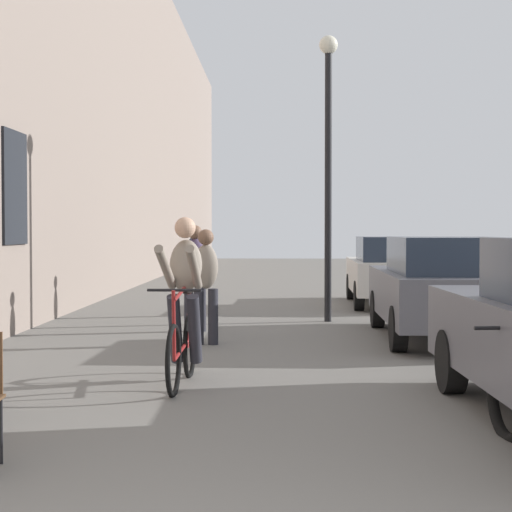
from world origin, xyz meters
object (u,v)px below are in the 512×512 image
object	(u,v)px
street_lamp	(328,141)
parked_car_third	(392,270)
pedestrian_near	(206,280)
pedestrian_far	(194,265)
pedestrian_mid	(195,272)
parked_car_second	(443,286)
cyclist_on_bicycle	(184,305)

from	to	relation	value
street_lamp	parked_car_third	distance (m)	4.25
pedestrian_near	pedestrian_far	distance (m)	3.94
pedestrian_mid	pedestrian_far	bearing A→B (deg)	95.82
pedestrian_near	pedestrian_far	world-z (taller)	pedestrian_far
pedestrian_mid	parked_car_second	bearing A→B (deg)	-14.06
cyclist_on_bicycle	street_lamp	distance (m)	6.60
pedestrian_far	street_lamp	size ratio (longest dim) A/B	0.34
cyclist_on_bicycle	pedestrian_far	size ratio (longest dim) A/B	1.06
pedestrian_far	parked_car_second	bearing A→B (deg)	-40.33
cyclist_on_bicycle	pedestrian_near	size ratio (longest dim) A/B	1.11
pedestrian_mid	parked_car_third	distance (m)	5.94
parked_car_third	parked_car_second	bearing A→B (deg)	-90.30
street_lamp	parked_car_second	world-z (taller)	street_lamp
parked_car_second	pedestrian_mid	bearing A→B (deg)	165.94
parked_car_second	cyclist_on_bicycle	bearing A→B (deg)	-133.49
pedestrian_mid	pedestrian_far	xyz separation A→B (m)	(-0.24, 2.39, 0.01)
parked_car_second	parked_car_third	distance (m)	5.57
pedestrian_near	street_lamp	size ratio (longest dim) A/B	0.32
cyclist_on_bicycle	pedestrian_mid	size ratio (longest dim) A/B	1.06
pedestrian_mid	parked_car_third	xyz separation A→B (m)	(3.68, 4.66, -0.18)
cyclist_on_bicycle	pedestrian_near	xyz separation A→B (m)	(-0.02, 2.93, 0.08)
cyclist_on_bicycle	pedestrian_near	distance (m)	2.93
street_lamp	pedestrian_far	bearing A→B (deg)	158.96
pedestrian_far	parked_car_third	bearing A→B (deg)	29.99
cyclist_on_bicycle	parked_car_second	size ratio (longest dim) A/B	0.42
pedestrian_near	pedestrian_mid	xyz separation A→B (m)	(-0.30, 1.50, 0.04)
street_lamp	pedestrian_mid	bearing A→B (deg)	-145.63
pedestrian_mid	street_lamp	size ratio (longest dim) A/B	0.34
cyclist_on_bicycle	street_lamp	xyz separation A→B (m)	(1.84, 5.91, 2.30)
pedestrian_mid	parked_car_second	world-z (taller)	pedestrian_mid
parked_car_second	pedestrian_far	bearing A→B (deg)	139.67
parked_car_third	pedestrian_far	bearing A→B (deg)	-150.01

